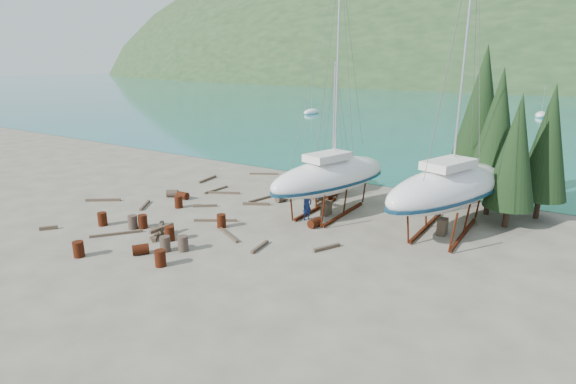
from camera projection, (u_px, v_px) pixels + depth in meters
The scene contains 52 objects.
ground at pixel (238, 230), 28.45m from camera, with size 600.00×600.00×0.00m, color #5D5749.
bay_water at pixel (559, 79), 281.01m from camera, with size 700.00×700.00×0.00m, color #167271.
far_hill at pixel (560, 79), 285.02m from camera, with size 800.00×360.00×110.00m, color #1F341A.
far_house_left at pixel (397, 78), 211.71m from camera, with size 6.60×5.60×5.60m.
far_house_center at pixel (487, 80), 190.55m from camera, with size 6.60×5.60×5.60m.
cypress_near_right at pixel (496, 132), 29.85m from camera, with size 3.60×3.60×10.00m.
cypress_mid_right at pixel (515, 152), 27.69m from camera, with size 3.06×3.06×8.50m.
cypress_back_left at pixel (480, 114), 32.00m from camera, with size 4.14×4.14×11.50m.
cypress_far_right at pixel (548, 143), 29.23m from camera, with size 3.24×3.24×9.00m.
moored_boat_left at pixel (311, 112), 92.31m from camera, with size 2.00×5.00×6.05m.
moored_boat_mid at pixel (541, 115), 87.20m from camera, with size 2.00×5.00×6.05m.
moored_boat_far at pixel (476, 100), 120.77m from camera, with size 2.00×5.00×6.05m.
large_sailboat_near at pixel (331, 176), 31.01m from camera, with size 5.77×11.03×16.69m.
large_sailboat_far at pixel (449, 187), 27.35m from camera, with size 6.64×11.75×17.86m.
small_sailboat_shore at pixel (330, 173), 36.13m from camera, with size 2.27×6.50×10.28m.
worker at pixel (307, 206), 30.11m from camera, with size 0.70×0.46×1.92m, color navy.
drum_0 at pixel (143, 222), 28.71m from camera, with size 0.58×0.58×0.88m, color #54250E.
drum_2 at pixel (183, 195), 34.85m from camera, with size 0.58×0.58×0.88m, color #54250E.
drum_3 at pixel (79, 249), 24.46m from camera, with size 0.58×0.58×0.88m, color #54250E.
drum_4 at pixel (327, 196), 34.83m from camera, with size 0.58×0.58×0.88m, color #54250E.
drum_5 at pixel (183, 243), 25.24m from camera, with size 0.58×0.58×0.88m, color #2D2823.
drum_6 at pixel (315, 223), 28.93m from camera, with size 0.58×0.58×0.88m, color #54250E.
drum_7 at pixel (160, 258), 23.35m from camera, with size 0.58×0.58×0.88m, color #54250E.
drum_8 at pixel (179, 202), 32.74m from camera, with size 0.58×0.58×0.88m, color #54250E.
drum_10 at pixel (170, 233), 26.72m from camera, with size 0.58×0.58×0.88m, color #54250E.
drum_11 at pixel (281, 198), 34.22m from camera, with size 0.58×0.58×0.88m, color #2D2823.
drum_12 at pixel (141, 249), 24.82m from camera, with size 0.58×0.58×0.88m, color #54250E.
drum_13 at pixel (102, 219), 29.18m from camera, with size 0.58×0.58×0.88m, color #54250E.
drum_14 at pixel (221, 221), 28.81m from camera, with size 0.58×0.58×0.88m, color #54250E.
drum_15 at pixel (172, 193), 35.41m from camera, with size 0.58×0.58×0.88m, color #2D2823.
drum_16 at pixel (133, 222), 28.61m from camera, with size 0.58×0.58×0.88m, color #2D2823.
drum_17 at pixel (165, 244), 25.18m from camera, with size 0.58×0.58×0.88m, color #2D2823.
timber_0 at pixel (264, 174), 42.54m from camera, with size 0.14×2.76×0.14m, color brown.
timber_1 at pixel (327, 248), 25.53m from camera, with size 0.19×1.78×0.19m, color brown.
timber_2 at pixel (208, 179), 40.50m from camera, with size 0.19×2.55×0.19m, color brown.
timber_3 at pixel (117, 234), 27.66m from camera, with size 0.15×3.11×0.15m, color brown.
timber_4 at pixel (205, 206), 33.02m from camera, with size 0.17×1.77×0.17m, color brown.
timber_5 at pixel (229, 235), 27.44m from camera, with size 0.16×2.53×0.16m, color brown.
timber_6 at pixel (330, 185), 38.53m from camera, with size 0.19×1.76×0.19m, color brown.
timber_7 at pixel (260, 247), 25.68m from camera, with size 0.17×1.82×0.17m, color brown.
timber_8 at pixel (256, 204), 33.44m from camera, with size 0.19×2.00×0.19m, color brown.
timber_9 at pixel (285, 188), 37.62m from camera, with size 0.15×2.46×0.15m, color brown.
timber_10 at pixel (263, 198), 34.87m from camera, with size 0.16×2.96×0.16m, color brown.
timber_11 at pixel (215, 220), 29.99m from camera, with size 0.15×2.86×0.15m, color brown.
timber_12 at pixel (145, 205), 33.15m from camera, with size 0.17×2.18×0.17m, color brown.
timber_13 at pixel (49, 228), 28.53m from camera, with size 0.22×1.04×0.22m, color brown.
timber_14 at pixel (103, 200), 34.38m from camera, with size 0.18×2.62×0.18m, color brown.
timber_15 at pixel (216, 190), 37.21m from camera, with size 0.15×2.62×0.15m, color brown.
timber_16 at pixel (158, 231), 28.00m from camera, with size 0.23×3.21×0.23m, color brown.
timber_17 at pixel (223, 193), 36.34m from camera, with size 0.16×2.76×0.16m, color brown.
timber_pile_fore at pixel (162, 231), 27.45m from camera, with size 1.80×1.80×0.60m.
timber_pile_aft at pixel (322, 200), 33.56m from camera, with size 1.80×1.80×0.60m.
Camera 1 is at (17.31, -20.51, 10.25)m, focal length 28.00 mm.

